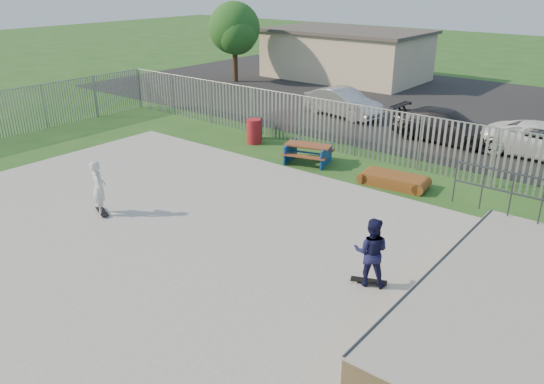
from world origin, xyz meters
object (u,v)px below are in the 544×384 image
Objects in this scene: trash_bin_red at (254,131)px; car_silver at (343,102)px; picnic_table at (308,153)px; tree_left at (234,28)px; funbox at (394,180)px; skater_navy at (371,252)px; trash_bin_grey at (256,128)px; car_dark at (445,126)px; skater_white at (99,188)px.

trash_bin_red is 0.25× the size of car_silver.
picnic_table is 16.84m from tree_left.
funbox is 1.25× the size of skater_navy.
tree_left is at bearing 135.53° from trash_bin_red.
funbox is 0.40× the size of tree_left.
picnic_table is at bearing -69.10° from skater_navy.
funbox is at bearing -32.09° from tree_left.
funbox is 6.80m from trash_bin_red.
trash_bin_grey is at bearing -43.94° from tree_left.
tree_left is (-15.89, 4.44, 2.70)m from car_dark.
trash_bin_grey is 0.59× the size of skater_navy.
funbox is 9.33m from car_silver.
trash_bin_red is at bearing -44.47° from tree_left.
trash_bin_red is at bearing -50.54° from skater_white.
car_dark reaches higher than funbox.
trash_bin_grey is 0.21× the size of car_dark.
skater_white reaches higher than car_silver.
trash_bin_red is at bearing 167.22° from funbox.
skater_white is (-1.83, -7.70, 0.58)m from picnic_table.
car_dark is at bearing -78.96° from skater_white.
tree_left is at bearing 81.66° from car_silver.
funbox is 7.23m from trash_bin_grey.
skater_white reaches higher than trash_bin_red.
skater_navy is (8.69, -13.01, 0.25)m from car_silver.
picnic_table is 1.26× the size of skater_navy.
trash_bin_grey is 12.07m from skater_navy.
funbox is 9.34m from skater_white.
funbox is 6.61m from skater_navy.
trash_bin_grey is 0.19× the size of tree_left.
skater_white is (1.71, -8.85, 0.47)m from trash_bin_grey.
trash_bin_red is 6.19m from car_silver.
car_dark is at bearing 47.56° from picnic_table.
tree_left is (-16.58, 10.39, 3.18)m from funbox.
funbox is at bearing -6.31° from trash_bin_red.
tree_left reaches higher than trash_bin_grey.
picnic_table is at bearing -17.98° from trash_bin_grey.
trash_bin_red is at bearing 131.71° from car_dark.
funbox is 1.25× the size of skater_white.
picnic_table is 0.49× the size of car_silver.
skater_white is (11.18, -17.97, -2.43)m from tree_left.
car_silver is 0.91× the size of car_dark.
car_dark is (5.56, -0.97, -0.02)m from car_silver.
funbox is 1.96× the size of trash_bin_red.
skater_navy and skater_white have the same top height.
trash_bin_grey is (-3.53, 1.15, 0.11)m from picnic_table.
tree_left is 3.15× the size of skater_navy.
tree_left is (-9.47, 9.13, 2.90)m from trash_bin_grey.
trash_bin_grey reaches higher than picnic_table.
skater_navy is at bearing -61.95° from picnic_table.
car_dark is 16.72m from tree_left.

